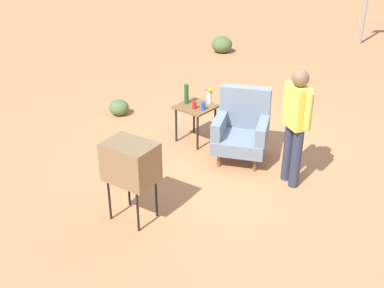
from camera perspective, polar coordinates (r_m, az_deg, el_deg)
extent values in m
plane|color=#C17A4C|center=(7.27, 5.94, -1.73)|extent=(60.00, 60.00, 0.00)
cylinder|color=brown|center=(6.98, 3.26, -1.91)|extent=(0.05, 0.05, 0.22)
cylinder|color=brown|center=(6.91, 7.59, -2.43)|extent=(0.05, 0.05, 0.22)
cylinder|color=brown|center=(7.44, 4.08, 0.03)|extent=(0.05, 0.05, 0.22)
cylinder|color=brown|center=(7.37, 8.14, -0.44)|extent=(0.05, 0.05, 0.22)
cube|color=slate|center=(7.07, 5.85, 0.34)|extent=(1.01, 1.01, 0.20)
cube|color=slate|center=(7.18, 6.42, 4.45)|extent=(0.75, 0.47, 0.64)
cube|color=slate|center=(7.02, 3.36, 2.31)|extent=(0.42, 0.68, 0.26)
cube|color=slate|center=(6.94, 8.55, 1.74)|extent=(0.42, 0.68, 0.26)
cylinder|color=black|center=(7.62, -1.93, 2.32)|extent=(0.04, 0.04, 0.59)
cylinder|color=black|center=(7.35, 0.67, 1.37)|extent=(0.04, 0.04, 0.59)
cylinder|color=black|center=(7.93, 0.24, 3.36)|extent=(0.04, 0.04, 0.59)
cylinder|color=black|center=(7.67, 2.81, 2.48)|extent=(0.04, 0.04, 0.59)
cube|color=brown|center=(7.51, 0.46, 4.53)|extent=(0.56, 0.56, 0.03)
cylinder|color=black|center=(5.83, -4.33, -6.44)|extent=(0.03, 0.03, 0.55)
cylinder|color=black|center=(6.07, -7.66, -5.14)|extent=(0.03, 0.03, 0.55)
cylinder|color=black|center=(5.61, -6.57, -8.13)|extent=(0.03, 0.03, 0.55)
cylinder|color=black|center=(5.85, -9.94, -6.70)|extent=(0.03, 0.03, 0.55)
cube|color=olive|center=(5.57, -7.44, -2.17)|extent=(0.65, 0.51, 0.48)
cube|color=#383D3F|center=(5.72, -6.00, -1.25)|extent=(0.42, 0.06, 0.34)
cylinder|color=#2D3347|center=(6.64, 11.53, -0.93)|extent=(0.14, 0.14, 0.86)
cylinder|color=#2D3347|center=(6.49, 12.46, -1.70)|extent=(0.14, 0.14, 0.86)
cube|color=#D6C64C|center=(6.26, 12.61, 4.40)|extent=(0.42, 0.36, 0.56)
cylinder|color=#D6C64C|center=(6.44, 11.48, 5.42)|extent=(0.09, 0.09, 0.50)
cylinder|color=#D6C64C|center=(6.07, 13.87, 3.81)|extent=(0.09, 0.09, 0.50)
sphere|color=brown|center=(6.13, 12.98, 7.76)|extent=(0.22, 0.22, 0.22)
cylinder|color=gray|center=(13.91, 20.25, 15.31)|extent=(0.08, 0.08, 2.00)
cylinder|color=blue|center=(7.34, 1.37, 4.61)|extent=(0.07, 0.07, 0.12)
cylinder|color=red|center=(7.38, 0.28, 4.74)|extent=(0.07, 0.07, 0.12)
cylinder|color=#1E5623|center=(7.54, -0.71, 6.05)|extent=(0.07, 0.07, 0.32)
cylinder|color=silver|center=(7.59, 2.11, 5.60)|extent=(0.09, 0.09, 0.18)
sphere|color=yellow|center=(7.54, 2.13, 6.59)|extent=(0.07, 0.07, 0.07)
sphere|color=#E04C66|center=(7.57, 1.94, 6.68)|extent=(0.07, 0.07, 0.07)
sphere|color=orange|center=(7.50, 2.27, 6.49)|extent=(0.07, 0.07, 0.07)
ellipsoid|color=#516B38|center=(8.77, -8.81, 4.38)|extent=(0.36, 0.36, 0.28)
ellipsoid|color=#516B38|center=(12.49, 3.63, 11.91)|extent=(0.54, 0.54, 0.41)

